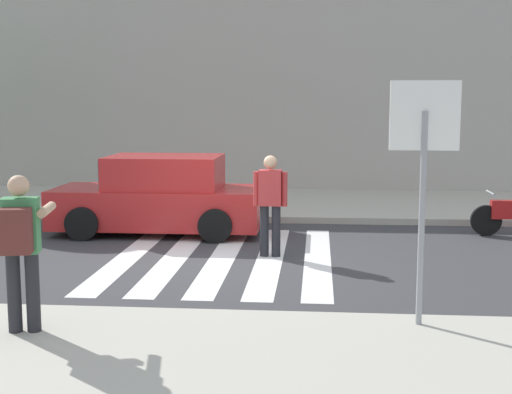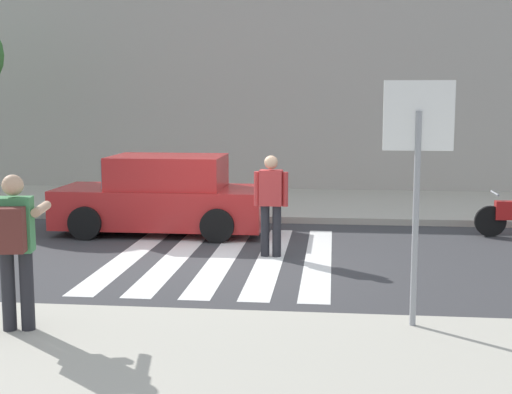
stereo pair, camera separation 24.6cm
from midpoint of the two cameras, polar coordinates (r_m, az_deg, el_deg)
ground_plane at (r=11.90m, az=-2.18°, el=-5.08°), size 120.00×120.00×0.00m
sidewalk_far at (r=17.75m, az=0.64°, el=-0.51°), size 60.00×4.80×0.14m
building_facade_far at (r=21.95m, az=1.79°, el=9.33°), size 56.00×4.00×6.42m
crosswalk_stripe_0 at (r=12.42m, az=-9.39°, el=-4.61°), size 0.44×5.20×0.01m
crosswalk_stripe_1 at (r=12.24m, az=-5.77°, el=-4.73°), size 0.44×5.20×0.01m
crosswalk_stripe_2 at (r=12.10m, az=-2.05°, el=-4.85°), size 0.44×5.20×0.01m
crosswalk_stripe_3 at (r=12.01m, az=1.75°, el=-4.94°), size 0.44×5.20×0.01m
crosswalk_stripe_4 at (r=11.98m, az=5.58°, el=-5.01°), size 0.44×5.20×0.01m
stop_sign at (r=8.01m, az=13.67°, el=3.79°), size 0.76×0.08×2.73m
photographer_with_backpack at (r=8.10m, az=-17.93°, el=-3.21°), size 0.67×0.91×1.72m
pedestrian_crossing at (r=12.00m, az=1.79°, el=-0.24°), size 0.58×0.26×1.72m
parked_car_red at (r=14.28m, az=-6.95°, el=0.02°), size 4.10×1.92×1.55m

